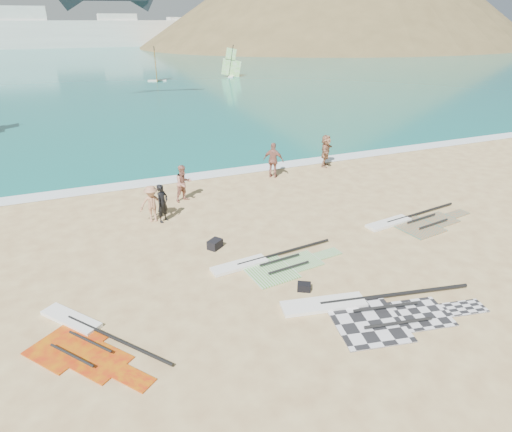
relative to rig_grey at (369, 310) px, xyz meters
name	(u,v)px	position (x,y,z in m)	size (l,w,h in m)	color
ground	(324,284)	(-0.51, 1.86, -0.05)	(300.00, 300.00, 0.00)	#DEC682
sea	(92,50)	(-0.51, 133.86, -0.05)	(300.00, 240.00, 0.06)	#0E625B
surf_line	(215,174)	(-0.51, 14.16, -0.05)	(300.00, 1.20, 0.04)	white
far_town	(33,33)	(-16.24, 151.86, 4.44)	(160.00, 8.00, 12.00)	white
headland_main	(343,45)	(84.49, 131.86, -0.05)	(143.00, 143.00, 45.00)	olive
headland_minor	(403,42)	(119.49, 141.86, -0.05)	(70.00, 70.00, 28.00)	olive
rig_grey	(369,310)	(0.00, 0.00, 0.00)	(6.35, 3.08, 0.20)	black
rig_green	(269,264)	(-1.76, 3.67, 0.00)	(5.09, 2.15, 0.20)	green
rig_orange	(413,222)	(5.64, 4.52, 0.00)	(5.37, 2.38, 0.20)	orange
rig_red	(82,338)	(-8.26, 2.01, 0.00)	(3.74, 4.63, 0.19)	#BB0712
gear_bag_near	(215,244)	(-3.19, 5.67, 0.13)	(0.56, 0.40, 0.35)	black
gear_bag_far	(304,287)	(-1.32, 1.77, 0.08)	(0.44, 0.31, 0.27)	black
person_wetsuit	(163,203)	(-4.55, 8.94, 0.82)	(0.64, 0.42, 1.74)	black
beachgoer_left	(183,183)	(-3.12, 10.93, 0.87)	(0.89, 0.69, 1.83)	#AE705F
beachgoer_mid	(152,204)	(-4.98, 9.13, 0.79)	(1.08, 0.62, 1.68)	tan
beachgoer_back	(273,160)	(2.42, 12.43, 0.95)	(1.18, 0.49, 2.01)	#9F6254
beachgoer_right	(326,151)	(6.20, 13.08, 0.92)	(1.81, 0.58, 1.95)	#A87657
windsurfer_centre	(156,71)	(4.12, 57.17, 1.33)	(2.76, 3.23, 4.87)	white
windsurfer_right	(231,68)	(15.89, 57.72, 1.32)	(2.91, 2.70, 4.81)	white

